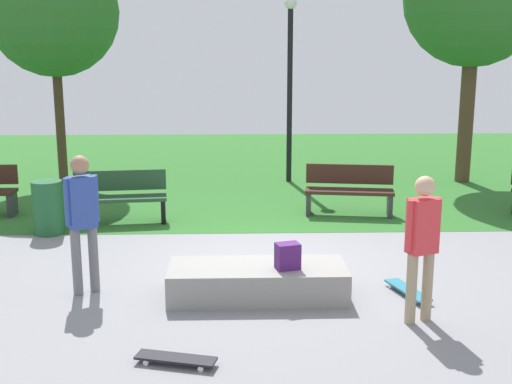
% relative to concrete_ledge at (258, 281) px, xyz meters
% --- Properties ---
extents(ground_plane, '(28.00, 28.00, 0.00)m').
position_rel_concrete_ledge_xyz_m(ground_plane, '(0.27, 1.27, -0.20)').
color(ground_plane, gray).
extents(grass_lawn, '(26.60, 12.47, 0.01)m').
position_rel_concrete_ledge_xyz_m(grass_lawn, '(0.27, 9.04, -0.20)').
color(grass_lawn, '#2D6B28').
rests_on(grass_lawn, ground_plane).
extents(concrete_ledge, '(2.19, 0.86, 0.40)m').
position_rel_concrete_ledge_xyz_m(concrete_ledge, '(0.00, 0.00, 0.00)').
color(concrete_ledge, gray).
rests_on(concrete_ledge, ground_plane).
extents(backpack_on_ledge, '(0.32, 0.27, 0.32)m').
position_rel_concrete_ledge_xyz_m(backpack_on_ledge, '(0.36, -0.11, 0.36)').
color(backpack_on_ledge, '#4C1E66').
rests_on(backpack_on_ledge, concrete_ledge).
extents(skater_performing_trick, '(0.40, 0.31, 1.68)m').
position_rel_concrete_ledge_xyz_m(skater_performing_trick, '(1.78, -0.81, 0.78)').
color(skater_performing_trick, tan).
rests_on(skater_performing_trick, ground_plane).
extents(skater_watching, '(0.38, 0.34, 1.76)m').
position_rel_concrete_ledge_xyz_m(skater_watching, '(-2.15, 0.19, 0.83)').
color(skater_watching, slate).
rests_on(skater_watching, ground_plane).
extents(skateboard_by_ledge, '(0.82, 0.40, 0.08)m').
position_rel_concrete_ledge_xyz_m(skateboard_by_ledge, '(-0.86, -1.76, -0.13)').
color(skateboard_by_ledge, black).
rests_on(skateboard_by_ledge, ground_plane).
extents(skateboard_spare, '(0.43, 0.82, 0.08)m').
position_rel_concrete_ledge_xyz_m(skateboard_spare, '(1.88, -0.01, -0.13)').
color(skateboard_spare, teal).
rests_on(skateboard_spare, ground_plane).
extents(park_bench_near_path, '(1.65, 0.70, 0.91)m').
position_rel_concrete_ledge_xyz_m(park_bench_near_path, '(1.81, 4.02, 0.28)').
color(park_bench_near_path, '#331E14').
rests_on(park_bench_near_path, ground_plane).
extents(park_bench_far_right, '(1.64, 0.65, 0.91)m').
position_rel_concrete_ledge_xyz_m(park_bench_far_right, '(-2.29, 3.57, 0.28)').
color(park_bench_far_right, '#1E4223').
rests_on(park_bench_far_right, ground_plane).
extents(tree_broad_elm, '(2.83, 2.83, 5.19)m').
position_rel_concrete_ledge_xyz_m(tree_broad_elm, '(-4.18, 7.07, 3.57)').
color(tree_broad_elm, '#42301E').
rests_on(tree_broad_elm, grass_lawn).
extents(lamp_post, '(0.28, 0.28, 4.09)m').
position_rel_concrete_ledge_xyz_m(lamp_post, '(0.94, 7.07, 2.30)').
color(lamp_post, black).
rests_on(lamp_post, ground_plane).
extents(trash_bin, '(0.50, 0.50, 0.89)m').
position_rel_concrete_ledge_xyz_m(trash_bin, '(-3.36, 2.90, 0.24)').
color(trash_bin, '#1E592D').
rests_on(trash_bin, ground_plane).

